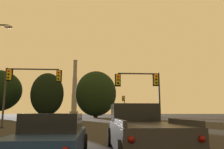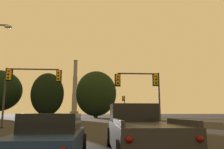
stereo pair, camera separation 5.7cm
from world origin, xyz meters
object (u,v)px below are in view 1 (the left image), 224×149
(pickup_truck_right_lane_second, at_px, (140,131))
(sedan_center_lane_second, at_px, (53,138))
(smokestack, at_px, (74,93))
(traffic_light_far_right, at_px, (124,104))
(traffic_light_overhead_left, at_px, (25,82))
(traffic_light_overhead_right, at_px, (144,86))

(pickup_truck_right_lane_second, bearing_deg, sedan_center_lane_second, -161.42)
(pickup_truck_right_lane_second, relative_size, smokestack, 0.13)
(traffic_light_far_right, xyz_separation_m, smokestack, (-22.89, 112.81, 12.59))
(traffic_light_far_right, distance_m, smokestack, 115.79)
(traffic_light_overhead_left, distance_m, traffic_light_far_right, 32.25)
(sedan_center_lane_second, distance_m, traffic_light_overhead_right, 15.31)
(sedan_center_lane_second, distance_m, traffic_light_far_right, 44.88)
(pickup_truck_right_lane_second, relative_size, traffic_light_overhead_left, 0.94)
(pickup_truck_right_lane_second, height_order, sedan_center_lane_second, pickup_truck_right_lane_second)
(pickup_truck_right_lane_second, distance_m, smokestack, 157.71)
(traffic_light_overhead_right, bearing_deg, traffic_light_far_right, 86.54)
(pickup_truck_right_lane_second, height_order, traffic_light_far_right, traffic_light_far_right)
(smokestack, bearing_deg, pickup_truck_right_lane_second, -83.40)
(pickup_truck_right_lane_second, relative_size, sedan_center_lane_second, 1.17)
(traffic_light_far_right, height_order, smokestack, smokestack)
(sedan_center_lane_second, height_order, smokestack, smokestack)
(traffic_light_overhead_left, distance_m, smokestack, 142.82)
(smokestack, bearing_deg, traffic_light_far_right, -78.53)
(sedan_center_lane_second, bearing_deg, smokestack, 95.55)
(traffic_light_overhead_right, distance_m, traffic_light_far_right, 30.47)
(traffic_light_far_right, bearing_deg, traffic_light_overhead_right, -93.46)
(traffic_light_far_right, bearing_deg, smokestack, 101.47)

